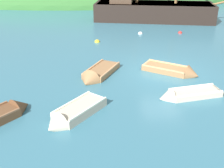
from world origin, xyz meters
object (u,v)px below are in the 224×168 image
at_px(rowboat_portside, 73,115).
at_px(rowboat_near_dock, 175,71).
at_px(rowboat_far, 186,95).
at_px(rowboat_outer_left, 97,75).
at_px(buoy_red, 180,33).
at_px(sailing_ship, 152,14).
at_px(buoy_white, 140,34).
at_px(buoy_yellow, 97,42).

relative_size(rowboat_portside, rowboat_near_dock, 0.92).
xyz_separation_m(rowboat_far, rowboat_outer_left, (-4.43, 2.55, -0.00)).
relative_size(rowboat_outer_left, buoy_red, 9.65).
distance_m(sailing_ship, rowboat_far, 17.36).
relative_size(buoy_white, buoy_red, 1.08).
height_order(rowboat_outer_left, buoy_white, rowboat_outer_left).
bearing_deg(rowboat_portside, buoy_red, -173.14).
bearing_deg(rowboat_near_dock, buoy_yellow, 157.26).
distance_m(sailing_ship, rowboat_portside, 20.10).
distance_m(sailing_ship, buoy_yellow, 9.71).
relative_size(rowboat_portside, buoy_yellow, 7.37).
xyz_separation_m(sailing_ship, rowboat_near_dock, (-0.80, -14.33, -0.58)).
xyz_separation_m(rowboat_outer_left, buoy_white, (3.53, 9.26, -0.09)).
bearing_deg(rowboat_near_dock, buoy_red, 104.95).
distance_m(rowboat_near_dock, buoy_red, 9.34).
bearing_deg(buoy_yellow, buoy_red, 19.69).
relative_size(rowboat_outer_left, buoy_yellow, 8.27).
distance_m(sailing_ship, rowboat_outer_left, 15.73).
height_order(sailing_ship, rowboat_portside, sailing_ship).
bearing_deg(rowboat_portside, rowboat_near_dock, 168.25).
relative_size(sailing_ship, buoy_white, 38.26).
relative_size(sailing_ship, rowboat_outer_left, 4.30).
bearing_deg(buoy_white, rowboat_outer_left, -110.84).
relative_size(sailing_ship, rowboat_far, 4.57).
height_order(buoy_yellow, buoy_red, buoy_yellow).
height_order(rowboat_portside, buoy_red, rowboat_portside).
xyz_separation_m(rowboat_outer_left, buoy_yellow, (-0.19, 6.83, -0.09)).
bearing_deg(rowboat_outer_left, rowboat_portside, 13.98).
xyz_separation_m(sailing_ship, rowboat_far, (-0.92, -17.33, -0.59)).
distance_m(rowboat_far, buoy_yellow, 10.45).
xyz_separation_m(rowboat_portside, buoy_white, (4.40, 13.59, -0.13)).
bearing_deg(sailing_ship, rowboat_near_dock, -85.08).
relative_size(rowboat_far, buoy_white, 8.38).
height_order(sailing_ship, rowboat_far, sailing_ship).
height_order(rowboat_portside, buoy_yellow, rowboat_portside).
bearing_deg(rowboat_portside, rowboat_far, 145.45).
distance_m(rowboat_portside, buoy_red, 15.90).
height_order(rowboat_near_dock, buoy_red, rowboat_near_dock).
relative_size(rowboat_portside, rowboat_outer_left, 0.89).
xyz_separation_m(rowboat_far, buoy_yellow, (-4.62, 9.38, -0.09)).
xyz_separation_m(rowboat_near_dock, buoy_white, (-1.02, 8.82, -0.10)).
bearing_deg(rowboat_near_dock, rowboat_outer_left, -143.67).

